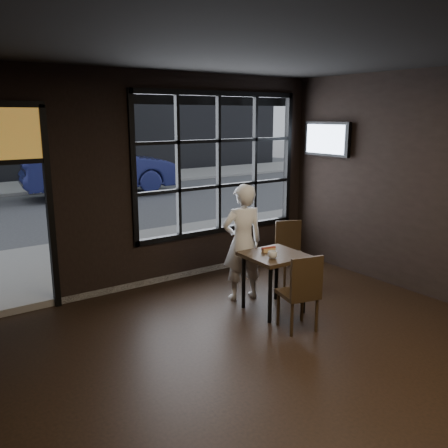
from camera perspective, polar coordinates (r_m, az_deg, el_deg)
floor at (r=4.96m, az=11.47°, el=-18.67°), size 6.00×7.00×0.02m
ceiling at (r=4.28m, az=13.53°, el=21.25°), size 6.00×7.00×0.02m
window_frame at (r=7.72m, az=-0.67°, el=7.26°), size 3.06×0.12×2.28m
cafe_table at (r=6.39m, az=5.97°, el=-6.96°), size 0.76×0.76×0.80m
chair_near at (r=5.87m, az=8.87°, el=-7.99°), size 0.51×0.51×0.97m
chair_window at (r=7.40m, az=8.16°, el=-3.54°), size 0.55×0.55×0.96m
man at (r=6.64m, az=2.24°, el=-2.23°), size 0.67×0.52×1.66m
hotdog at (r=6.35m, az=5.38°, el=-3.07°), size 0.21×0.12×0.06m
cup at (r=6.05m, az=5.86°, el=-3.72°), size 0.16×0.16×0.10m
tv at (r=8.28m, az=12.30°, el=9.97°), size 0.11×0.97×0.57m
navy_car at (r=15.86m, az=-14.58°, el=6.52°), size 5.03×2.28×1.60m
tree_right at (r=19.09m, az=-17.15°, el=14.30°), size 2.66×2.66×4.54m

